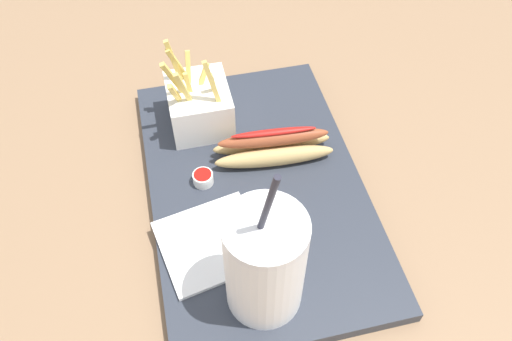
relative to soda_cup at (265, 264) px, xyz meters
The scene contains 7 objects.
ground_plane 0.21m from the soda_cup, behind, with size 2.40×2.40×0.02m, color #8C6B4C.
food_tray 0.20m from the soda_cup, behind, with size 0.49×0.31×0.02m, color #2D333D.
soda_cup is the anchor object (origin of this frame).
fries_basket 0.32m from the soda_cup, behind, with size 0.11×0.10×0.14m.
hot_dog_1 0.23m from the soda_cup, 163.01° to the left, with size 0.07×0.18×0.06m.
ketchup_cup_1 0.21m from the soda_cup, 166.90° to the right, with size 0.03×0.03×0.02m.
napkin_stack 0.13m from the soda_cup, 149.31° to the right, with size 0.12×0.13×0.01m, color white.
Camera 1 is at (0.45, -0.10, 0.62)m, focal length 35.91 mm.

